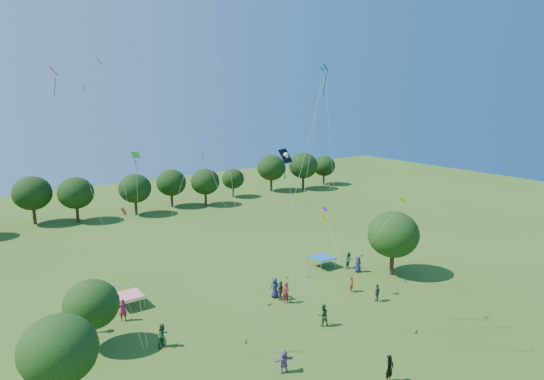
{
  "coord_description": "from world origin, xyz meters",
  "views": [
    {
      "loc": [
        -20.01,
        -13.68,
        18.11
      ],
      "look_at": [
        0.0,
        14.0,
        11.0
      ],
      "focal_mm": 32.0,
      "sensor_mm": 36.0,
      "label": 1
    }
  ],
  "objects": [
    {
      "name": "tent_red_stripe",
      "position": [
        -7.46,
        24.49,
        1.04
      ],
      "size": [
        2.2,
        2.2,
        1.1
      ],
      "color": "red",
      "rests_on": "ground"
    },
    {
      "name": "small_kite_1",
      "position": [
        -12.61,
        17.09,
        15.65
      ],
      "size": [
        3.72,
        3.0,
        18.13
      ],
      "color": "#F8330D"
    },
    {
      "name": "crowd_person_1",
      "position": [
        3.83,
        17.22,
        0.93
      ],
      "size": [
        0.63,
        0.79,
        1.86
      ],
      "primitive_type": "imported",
      "rotation": [
        0.0,
        0.0,
        5.01
      ],
      "color": "maroon",
      "rests_on": "ground"
    },
    {
      "name": "small_kite_5",
      "position": [
        -8.17,
        27.14,
        13.9
      ],
      "size": [
        2.86,
        3.12,
        17.19
      ],
      "color": "#76178F"
    },
    {
      "name": "crowd_person_8",
      "position": [
        3.66,
        12.28,
        0.89
      ],
      "size": [
        0.98,
        0.71,
        1.78
      ],
      "primitive_type": "imported",
      "rotation": [
        0.0,
        0.0,
        2.85
      ],
      "color": "#235125",
      "rests_on": "ground"
    },
    {
      "name": "small_kite_6",
      "position": [
        -6.75,
        28.62,
        16.47
      ],
      "size": [
        1.52,
        5.07,
        19.51
      ],
      "color": "silver"
    },
    {
      "name": "pirate_kite",
      "position": [
        4.17,
        17.79,
        12.58
      ],
      "size": [
        1.43,
        3.86,
        11.96
      ],
      "color": "black"
    },
    {
      "name": "crowd_person_6",
      "position": [
        3.72,
        18.72,
        0.91
      ],
      "size": [
        1.02,
        0.86,
        1.82
      ],
      "primitive_type": "imported",
      "rotation": [
        0.0,
        0.0,
        2.64
      ],
      "color": "navy",
      "rests_on": "ground"
    },
    {
      "name": "near_tree_west",
      "position": [
        -15.28,
        13.1,
        3.92
      ],
      "size": [
        4.35,
        4.35,
        5.9
      ],
      "color": "#422B19",
      "rests_on": "ground"
    },
    {
      "name": "small_kite_8",
      "position": [
        9.52,
        17.78,
        8.12
      ],
      "size": [
        1.65,
        1.43,
        8.48
      ],
      "color": "#C03D0B"
    },
    {
      "name": "treeline",
      "position": [
        -1.73,
        55.43,
        4.09
      ],
      "size": [
        88.01,
        8.77,
        6.77
      ],
      "color": "#422B19",
      "rests_on": "ground"
    },
    {
      "name": "near_tree_east",
      "position": [
        16.37,
        16.31,
        4.15
      ],
      "size": [
        5.04,
        5.04,
        6.43
      ],
      "color": "#422B19",
      "rests_on": "ground"
    },
    {
      "name": "small_kite_9",
      "position": [
        2.09,
        11.14,
        8.11
      ],
      "size": [
        1.46,
        2.56,
        8.15
      ],
      "color": "yellow"
    },
    {
      "name": "small_kite_11",
      "position": [
        -6.73,
        22.85,
        11.23
      ],
      "size": [
        0.65,
        0.47,
        12.06
      ],
      "color": "#1D7E17"
    },
    {
      "name": "small_kite_4",
      "position": [
        1.06,
        23.96,
        9.61
      ],
      "size": [
        1.94,
        6.16,
        11.69
      ],
      "color": "#131CBF"
    },
    {
      "name": "crowd_person_4",
      "position": [
        3.81,
        18.01,
        0.88
      ],
      "size": [
        1.13,
        0.91,
        1.76
      ],
      "primitive_type": "imported",
      "rotation": [
        0.0,
        0.0,
        0.5
      ],
      "color": "#473C39",
      "rests_on": "ground"
    },
    {
      "name": "red_high_kite",
      "position": [
        -3.53,
        15.95,
        22.69
      ],
      "size": [
        3.16,
        1.08,
        26.51
      ],
      "color": "red"
    },
    {
      "name": "crowd_person_0",
      "position": [
        14.13,
        18.73,
        0.83
      ],
      "size": [
        0.91,
        0.65,
        1.65
      ],
      "primitive_type": "imported",
      "rotation": [
        0.0,
        0.0,
        2.86
      ],
      "color": "navy",
      "rests_on": "ground"
    },
    {
      "name": "crowd_person_12",
      "position": [
        -11.24,
        25.25,
        0.83
      ],
      "size": [
        0.67,
        0.91,
        1.66
      ],
      "primitive_type": "imported",
      "rotation": [
        0.0,
        0.0,
        4.39
      ],
      "color": "#1A224C",
      "rests_on": "ground"
    },
    {
      "name": "small_kite_10",
      "position": [
        -4.88,
        18.79,
        11.18
      ],
      "size": [
        2.24,
        5.78,
        13.41
      ],
      "color": "#FDEF16"
    },
    {
      "name": "crowd_person_14",
      "position": [
        14.12,
        19.99,
        0.87
      ],
      "size": [
        0.95,
        0.66,
        1.74
      ],
      "primitive_type": "imported",
      "rotation": [
        0.0,
        0.0,
        6.53
      ],
      "color": "#25573A",
      "rests_on": "ground"
    },
    {
      "name": "crowd_person_10",
      "position": [
        10.5,
        12.89,
        0.78
      ],
      "size": [
        1.0,
        0.69,
        1.56
      ],
      "primitive_type": "imported",
      "rotation": [
        0.0,
        0.0,
        3.48
      ],
      "color": "#483E3A",
      "rests_on": "ground"
    },
    {
      "name": "crowd_person_9",
      "position": [
        -11.14,
        21.73,
        0.86
      ],
      "size": [
        1.23,
        0.95,
        1.72
      ],
      "primitive_type": "imported",
      "rotation": [
        0.0,
        0.0,
        2.68
      ],
      "color": "beige",
      "rests_on": "ground"
    },
    {
      "name": "small_kite_3",
      "position": [
        -0.83,
        9.1,
        14.89
      ],
      "size": [
        2.69,
        3.78,
        18.29
      ],
      "color": "#188437"
    },
    {
      "name": "crowd_person_7",
      "position": [
        10.11,
        15.61,
        0.75
      ],
      "size": [
        0.62,
        0.66,
        1.5
      ],
      "primitive_type": "imported",
      "rotation": [
        0.0,
        0.0,
        0.94
      ],
      "color": "maroon",
      "rests_on": "ground"
    },
    {
      "name": "crowd_person_5",
      "position": [
        -2.67,
        8.99,
        0.78
      ],
      "size": [
        1.55,
        0.89,
        1.57
      ],
      "primitive_type": "imported",
      "rotation": [
        0.0,
        0.0,
        2.88
      ],
      "color": "#915589",
      "rests_on": "ground"
    },
    {
      "name": "crowd_person_3",
      "position": [
        -8.23,
        26.31,
        0.79
      ],
      "size": [
        0.81,
        1.13,
        1.57
      ],
      "primitive_type": "imported",
      "rotation": [
        0.0,
        0.0,
        1.19
      ],
      "color": "#B8B393",
      "rests_on": "ground"
    },
    {
      "name": "crowd_person_11",
      "position": [
        -8.87,
        25.86,
        0.8
      ],
      "size": [
        1.2,
        1.57,
        1.61
      ],
      "primitive_type": "imported",
      "rotation": [
        0.0,
        0.0,
        1.06
      ],
      "color": "#9B5A89",
      "rests_on": "ground"
    },
    {
      "name": "small_kite_13",
      "position": [
        13.98,
        23.33,
        4.85
      ],
      "size": [
        2.85,
        5.45,
        4.37
      ],
      "color": "#671AA1"
    },
    {
      "name": "small_kite_12",
      "position": [
        11.87,
        20.99,
        14.26
      ],
      "size": [
        0.42,
        3.1,
        18.34
      ],
      "color": "blue"
    },
    {
      "name": "near_tree_north",
      "position": [
        -11.78,
        19.36,
        3.32
      ],
      "size": [
        3.88,
        3.88,
        5.07
      ],
      "color": "#422B19",
      "rests_on": "ground"
    },
    {
      "name": "crowd_person_13",
      "position": [
        -8.7,
        22.26,
        0.92
      ],
      "size": [
        0.69,
        0.45,
        1.83
      ],
      "primitive_type": "imported",
      "rotation": [
        0.0,
        0.0,
        3.13
      ],
      "color": "#A01D46",
      "rests_on": "ground"
    },
    {
      "name": "small_kite_7",
      "position": [
        1.58,
        11.67,
        13.9
      ],
      "size": [
        1.1,
        2.69,
        18.24
      ],
      "color": "#0E83D8"
    },
    {
      "name": "small_kite_2",
      "position": [
        13.66,
        14.01,
        7.45
      ],
      "size": [
        3.79,
        3.43,
        7.4
      ],
      "color": "#EBFF16"
    },
    {
      "name": "small_kite_0",
      "position": [
        -9.62,
        17.12,
        8.54
      ],
      "size": [
        0.52,
        2.83,
        9.05
      ],
      "color": "#E9500D"
    },
    {
      "name": "crowd_person_2",
      "position": [
        -7.73,
        16.61,
        0.89
      ],
      "size": [
        0.99,
        0.79,
        1.78
      ],
      "primitive_type": "imported",
      "rotation": [
        0.0,
        0.0,
        0.42
      ],
      "color": "#204C2A",
      "rests_on": "ground"
    },
    {
      "name": "man_in_black",
      "position": [
        2.1,
        4.26,
        0.91
      ],
      "size": [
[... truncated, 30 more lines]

